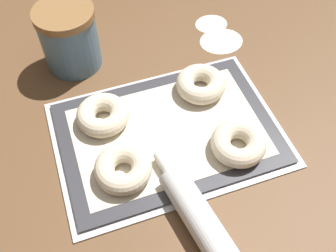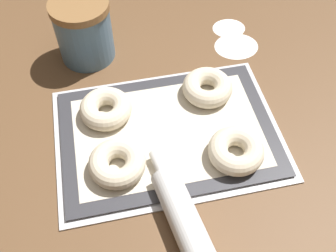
{
  "view_description": "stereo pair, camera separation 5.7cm",
  "coord_description": "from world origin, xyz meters",
  "px_view_note": "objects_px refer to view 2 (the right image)",
  "views": [
    {
      "loc": [
        -0.13,
        -0.44,
        0.63
      ],
      "look_at": [
        0.02,
        -0.02,
        0.03
      ],
      "focal_mm": 42.0,
      "sensor_mm": 36.0,
      "label": 1
    },
    {
      "loc": [
        -0.08,
        -0.45,
        0.63
      ],
      "look_at": [
        0.02,
        -0.02,
        0.03
      ],
      "focal_mm": 42.0,
      "sensor_mm": 36.0,
      "label": 2
    }
  ],
  "objects_px": {
    "rolling_pin": "(197,249)",
    "bagel_front_right": "(236,151)",
    "bagel_back_left": "(106,109)",
    "flour_canister": "(84,30)",
    "baking_tray": "(168,134)",
    "bagel_back_right": "(207,88)",
    "bagel_front_left": "(117,163)"
  },
  "relations": [
    {
      "from": "baking_tray",
      "to": "rolling_pin",
      "type": "bearing_deg",
      "value": -91.18
    },
    {
      "from": "bagel_back_left",
      "to": "flour_canister",
      "type": "height_order",
      "value": "flour_canister"
    },
    {
      "from": "bagel_front_left",
      "to": "rolling_pin",
      "type": "relative_size",
      "value": 0.27
    },
    {
      "from": "bagel_front_right",
      "to": "rolling_pin",
      "type": "bearing_deg",
      "value": -125.74
    },
    {
      "from": "bagel_front_left",
      "to": "bagel_back_left",
      "type": "distance_m",
      "value": 0.13
    },
    {
      "from": "flour_canister",
      "to": "rolling_pin",
      "type": "xyz_separation_m",
      "value": [
        0.13,
        -0.5,
        -0.05
      ]
    },
    {
      "from": "bagel_back_right",
      "to": "flour_canister",
      "type": "height_order",
      "value": "flour_canister"
    },
    {
      "from": "bagel_front_left",
      "to": "bagel_front_right",
      "type": "height_order",
      "value": "same"
    },
    {
      "from": "bagel_front_left",
      "to": "bagel_front_right",
      "type": "distance_m",
      "value": 0.22
    },
    {
      "from": "bagel_front_left",
      "to": "bagel_back_right",
      "type": "height_order",
      "value": "same"
    },
    {
      "from": "rolling_pin",
      "to": "bagel_front_right",
      "type": "bearing_deg",
      "value": 54.26
    },
    {
      "from": "bagel_front_right",
      "to": "bagel_back_left",
      "type": "xyz_separation_m",
      "value": [
        -0.22,
        0.15,
        0.0
      ]
    },
    {
      "from": "bagel_back_right",
      "to": "flour_canister",
      "type": "xyz_separation_m",
      "value": [
        -0.23,
        0.18,
        0.04
      ]
    },
    {
      "from": "bagel_front_right",
      "to": "bagel_back_left",
      "type": "distance_m",
      "value": 0.27
    },
    {
      "from": "bagel_front_left",
      "to": "bagel_back_left",
      "type": "relative_size",
      "value": 1.0
    },
    {
      "from": "bagel_front_right",
      "to": "flour_canister",
      "type": "xyz_separation_m",
      "value": [
        -0.24,
        0.34,
        0.04
      ]
    },
    {
      "from": "bagel_front_right",
      "to": "rolling_pin",
      "type": "height_order",
      "value": "rolling_pin"
    },
    {
      "from": "baking_tray",
      "to": "bagel_front_left",
      "type": "height_order",
      "value": "bagel_front_left"
    },
    {
      "from": "bagel_front_left",
      "to": "bagel_front_right",
      "type": "relative_size",
      "value": 1.0
    },
    {
      "from": "bagel_back_left",
      "to": "flour_canister",
      "type": "xyz_separation_m",
      "value": [
        -0.02,
        0.19,
        0.04
      ]
    },
    {
      "from": "bagel_front_right",
      "to": "flour_canister",
      "type": "bearing_deg",
      "value": 125.1
    },
    {
      "from": "bagel_front_right",
      "to": "rolling_pin",
      "type": "relative_size",
      "value": 0.27
    },
    {
      "from": "baking_tray",
      "to": "bagel_back_right",
      "type": "height_order",
      "value": "bagel_back_right"
    },
    {
      "from": "bagel_front_right",
      "to": "bagel_back_right",
      "type": "relative_size",
      "value": 1.0
    },
    {
      "from": "bagel_front_right",
      "to": "flour_canister",
      "type": "relative_size",
      "value": 0.73
    },
    {
      "from": "rolling_pin",
      "to": "baking_tray",
      "type": "bearing_deg",
      "value": 88.82
    },
    {
      "from": "bagel_back_left",
      "to": "baking_tray",
      "type": "bearing_deg",
      "value": -31.12
    },
    {
      "from": "baking_tray",
      "to": "bagel_front_right",
      "type": "relative_size",
      "value": 4.22
    },
    {
      "from": "bagel_back_left",
      "to": "bagel_front_right",
      "type": "bearing_deg",
      "value": -33.87
    },
    {
      "from": "bagel_front_left",
      "to": "rolling_pin",
      "type": "bearing_deg",
      "value": -60.37
    },
    {
      "from": "bagel_front_left",
      "to": "flour_canister",
      "type": "bearing_deg",
      "value": 94.46
    },
    {
      "from": "bagel_front_left",
      "to": "bagel_back_right",
      "type": "bearing_deg",
      "value": 34.54
    }
  ]
}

